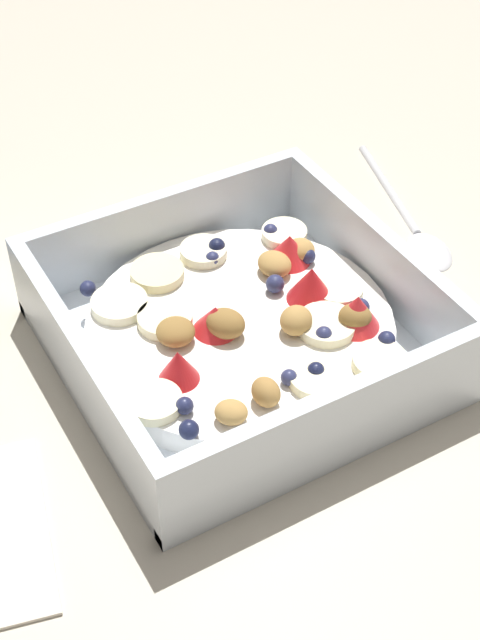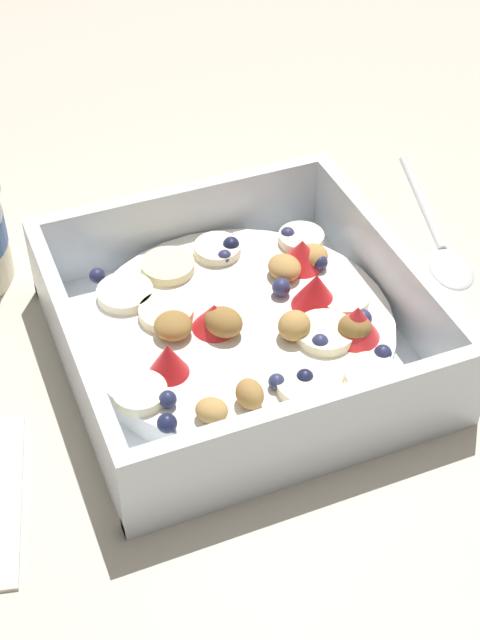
# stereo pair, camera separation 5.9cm
# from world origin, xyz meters

# --- Properties ---
(ground_plane) EXTENTS (2.40, 2.40, 0.00)m
(ground_plane) POSITION_xyz_m (0.00, 0.00, 0.00)
(ground_plane) COLOR beige
(fruit_bowl) EXTENTS (0.23, 0.23, 0.06)m
(fruit_bowl) POSITION_xyz_m (0.01, -0.02, 0.02)
(fruit_bowl) COLOR white
(fruit_bowl) RESTS_ON ground
(spoon) EXTENTS (0.07, 0.17, 0.01)m
(spoon) POSITION_xyz_m (0.19, 0.03, 0.00)
(spoon) COLOR silver
(spoon) RESTS_ON ground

